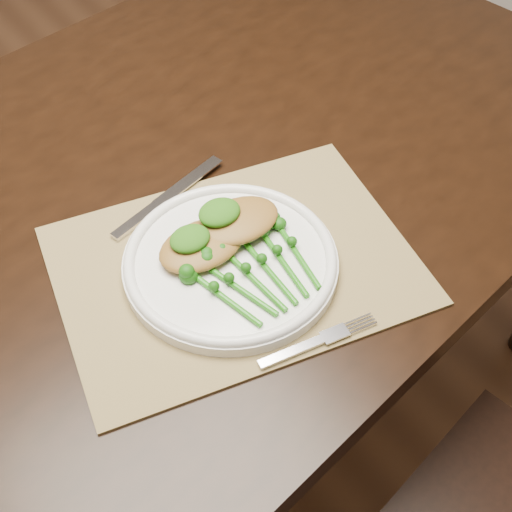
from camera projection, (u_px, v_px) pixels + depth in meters
floor at (123, 414)px, 1.62m from camera, size 4.00×4.00×0.00m
dining_table at (173, 340)px, 1.30m from camera, size 1.72×1.13×0.75m
placemat at (235, 265)px, 0.93m from camera, size 0.52×0.43×0.00m
dinner_plate at (230, 261)px, 0.91m from camera, size 0.28×0.28×0.03m
knife at (158, 204)px, 0.99m from camera, size 0.21×0.07×0.01m
fork at (325, 338)px, 0.85m from camera, size 0.16×0.04×0.00m
chicken_fillet_left at (202, 245)px, 0.91m from camera, size 0.12×0.08×0.02m
chicken_fillet_right at (238, 221)px, 0.93m from camera, size 0.12×0.09×0.02m
pesto_dollop_left at (190, 239)px, 0.90m from camera, size 0.05×0.05×0.02m
pesto_dollop_right at (219, 212)px, 0.92m from camera, size 0.06×0.05×0.02m
broccolini_bundle at (262, 276)px, 0.89m from camera, size 0.14×0.16×0.04m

